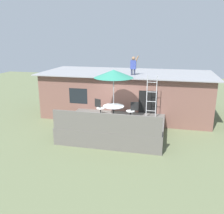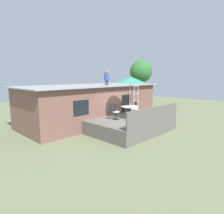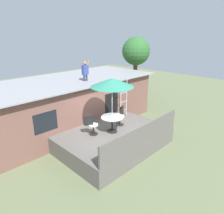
# 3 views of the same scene
# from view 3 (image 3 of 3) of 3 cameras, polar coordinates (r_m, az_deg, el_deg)

# --- Properties ---
(ground_plane) EXTENTS (40.00, 40.00, 0.00)m
(ground_plane) POSITION_cam_3_polar(r_m,az_deg,el_deg) (10.19, 0.22, -10.74)
(ground_plane) COLOR #66704C
(house) EXTENTS (10.50, 4.50, 2.73)m
(house) POSITION_cam_3_polar(r_m,az_deg,el_deg) (12.21, -11.91, 1.12)
(house) COLOR brown
(house) RESTS_ON ground
(deck) EXTENTS (4.96, 3.58, 0.80)m
(deck) POSITION_cam_3_polar(r_m,az_deg,el_deg) (10.00, 0.22, -8.76)
(deck) COLOR #605B56
(deck) RESTS_ON ground
(deck_railing) EXTENTS (4.86, 0.08, 0.90)m
(deck_railing) POSITION_cam_3_polar(r_m,az_deg,el_deg) (8.61, 8.59, -7.55)
(deck_railing) COLOR #605B56
(deck_railing) RESTS_ON deck
(patio_table) EXTENTS (1.04, 1.04, 0.74)m
(patio_table) POSITION_cam_3_polar(r_m,az_deg,el_deg) (9.56, 0.04, -3.59)
(patio_table) COLOR black
(patio_table) RESTS_ON deck
(patio_umbrella) EXTENTS (1.90, 1.90, 2.54)m
(patio_umbrella) POSITION_cam_3_polar(r_m,az_deg,el_deg) (9.01, 0.04, 6.76)
(patio_umbrella) COLOR silver
(patio_umbrella) RESTS_ON deck
(step_ladder) EXTENTS (0.52, 0.04, 2.20)m
(step_ladder) POSITION_cam_3_polar(r_m,az_deg,el_deg) (11.18, 3.24, 2.67)
(step_ladder) COLOR silver
(step_ladder) RESTS_ON deck
(person_figure) EXTENTS (0.47, 0.20, 1.11)m
(person_figure) POSITION_cam_3_polar(r_m,az_deg,el_deg) (11.25, -7.38, 10.16)
(person_figure) COLOR #33384C
(person_figure) RESTS_ON house
(patio_chair_left) EXTENTS (0.58, 0.44, 0.92)m
(patio_chair_left) POSITION_cam_3_polar(r_m,az_deg,el_deg) (9.38, -5.60, -5.00)
(patio_chair_left) COLOR black
(patio_chair_left) RESTS_ON deck
(patio_chair_right) EXTENTS (0.61, 0.44, 0.92)m
(patio_chair_right) POSITION_cam_3_polar(r_m,az_deg,el_deg) (10.38, 2.35, -2.45)
(patio_chair_right) COLOR black
(patio_chair_right) RESTS_ON deck
(backyard_tree) EXTENTS (2.24, 2.24, 4.93)m
(backyard_tree) POSITION_cam_3_polar(r_m,az_deg,el_deg) (17.35, 6.61, 14.80)
(backyard_tree) COLOR brown
(backyard_tree) RESTS_ON ground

